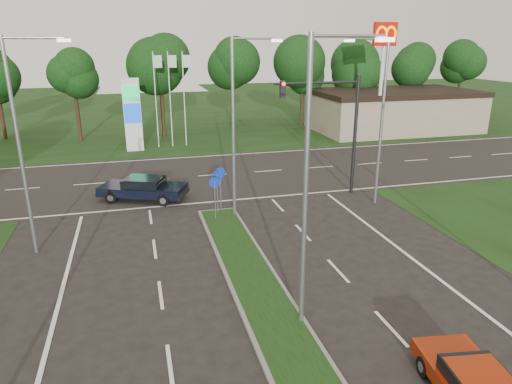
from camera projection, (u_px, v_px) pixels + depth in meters
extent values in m
cube|color=black|center=(164.00, 112.00, 59.62)|extent=(160.00, 50.00, 0.02)
cube|color=black|center=(198.00, 176.00, 31.18)|extent=(160.00, 12.00, 0.02)
cube|color=slate|center=(299.00, 367.00, 12.81)|extent=(2.00, 26.00, 0.12)
cube|color=gray|center=(393.00, 111.00, 46.97)|extent=(16.00, 9.00, 4.00)
cylinder|color=gray|center=(305.00, 193.00, 13.46)|extent=(0.16, 0.16, 9.00)
cylinder|color=gray|center=(349.00, 36.00, 12.35)|extent=(2.20, 0.10, 0.10)
cube|color=#FFF2CC|center=(385.00, 40.00, 12.65)|extent=(0.50, 0.22, 0.12)
cylinder|color=gray|center=(233.00, 132.00, 22.63)|extent=(0.16, 0.16, 9.00)
cylinder|color=gray|center=(255.00, 38.00, 21.52)|extent=(2.20, 0.10, 0.10)
cube|color=#FFF2CC|center=(277.00, 41.00, 21.82)|extent=(0.50, 0.22, 0.12)
cylinder|color=gray|center=(20.00, 152.00, 18.51)|extent=(0.16, 0.16, 9.00)
cylinder|color=gray|center=(33.00, 38.00, 17.40)|extent=(2.20, 0.10, 0.10)
cube|color=#FFF2CC|center=(64.00, 40.00, 17.70)|extent=(0.50, 0.22, 0.12)
cylinder|color=gray|center=(381.00, 124.00, 24.65)|extent=(0.16, 0.16, 9.00)
cylinder|color=gray|center=(369.00, 39.00, 23.00)|extent=(2.20, 0.10, 0.10)
cube|color=#FFF2CC|center=(349.00, 41.00, 22.76)|extent=(0.50, 0.22, 0.12)
cylinder|color=black|center=(355.00, 136.00, 26.67)|extent=(0.20, 0.20, 7.00)
cylinder|color=black|center=(317.00, 83.00, 25.08)|extent=(5.00, 0.14, 0.14)
cube|color=black|center=(283.00, 89.00, 24.69)|extent=(0.28, 0.28, 0.90)
sphere|color=#FF190C|center=(284.00, 84.00, 24.43)|extent=(0.20, 0.20, 0.20)
cylinder|color=gray|center=(215.00, 201.00, 22.96)|extent=(0.06, 0.06, 2.20)
cylinder|color=#0C26A5|center=(215.00, 182.00, 22.65)|extent=(0.56, 0.04, 0.56)
cylinder|color=gray|center=(217.00, 195.00, 23.96)|extent=(0.06, 0.06, 2.20)
cylinder|color=#0C26A5|center=(217.00, 177.00, 23.64)|extent=(0.56, 0.04, 0.56)
cylinder|color=gray|center=(221.00, 190.00, 24.67)|extent=(0.06, 0.06, 2.20)
cylinder|color=#0C26A5|center=(220.00, 173.00, 24.36)|extent=(0.56, 0.04, 0.56)
cube|color=silver|center=(133.00, 115.00, 37.51)|extent=(1.40, 0.30, 6.00)
cube|color=#0CA53F|center=(131.00, 93.00, 36.78)|extent=(1.30, 0.08, 1.20)
cube|color=#0C3FBF|center=(132.00, 113.00, 37.29)|extent=(1.30, 0.08, 1.60)
cylinder|color=silver|center=(156.00, 101.00, 38.61)|extent=(0.08, 0.08, 8.00)
cube|color=#B2D8B2|center=(158.00, 62.00, 37.69)|extent=(0.70, 0.02, 1.00)
cylinder|color=silver|center=(170.00, 100.00, 38.90)|extent=(0.08, 0.08, 8.00)
cube|color=#B2D8B2|center=(172.00, 61.00, 37.99)|extent=(0.70, 0.02, 1.00)
cylinder|color=silver|center=(184.00, 100.00, 39.20)|extent=(0.08, 0.08, 8.00)
cube|color=#B2D8B2|center=(187.00, 61.00, 38.28)|extent=(0.70, 0.02, 1.00)
cylinder|color=silver|center=(381.00, 85.00, 41.38)|extent=(0.30, 0.30, 10.00)
cube|color=#BF0C07|center=(385.00, 34.00, 40.00)|extent=(2.20, 0.35, 2.00)
torus|color=#FFC600|center=(382.00, 34.00, 39.69)|extent=(1.06, 0.16, 1.06)
torus|color=#FFC600|center=(391.00, 34.00, 39.91)|extent=(1.06, 0.16, 1.06)
cylinder|color=black|center=(174.00, 111.00, 45.17)|extent=(0.36, 0.36, 4.40)
sphere|color=black|center=(172.00, 66.00, 43.82)|extent=(6.00, 6.00, 6.00)
sphere|color=black|center=(174.00, 56.00, 43.40)|extent=(4.80, 4.80, 4.80)
cube|color=black|center=(482.00, 382.00, 11.06)|extent=(1.66, 1.97, 0.38)
cube|color=maroon|center=(483.00, 375.00, 11.00)|extent=(1.53, 1.64, 0.04)
cylinder|color=black|center=(424.00, 367.00, 12.47)|extent=(0.27, 0.59, 0.57)
cylinder|color=black|center=(475.00, 363.00, 12.62)|extent=(0.27, 0.59, 0.57)
cube|color=black|center=(143.00, 190.00, 26.40)|extent=(5.23, 3.77, 0.50)
cube|color=black|center=(144.00, 182.00, 26.24)|extent=(2.63, 2.40, 0.46)
cube|color=black|center=(144.00, 178.00, 26.16)|extent=(2.24, 2.16, 0.04)
cylinder|color=black|center=(111.00, 198.00, 25.85)|extent=(0.71, 0.48, 0.68)
cylinder|color=black|center=(125.00, 188.00, 27.56)|extent=(0.71, 0.48, 0.68)
cylinder|color=black|center=(163.00, 200.00, 25.40)|extent=(0.71, 0.48, 0.68)
cylinder|color=black|center=(174.00, 190.00, 27.11)|extent=(0.71, 0.48, 0.68)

